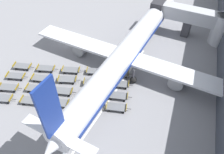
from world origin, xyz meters
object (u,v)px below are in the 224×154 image
baggage_dolly_row_far_col_d (95,71)px  airplane (128,50)px  baggage_dolly_row_near_col_a (2,98)px  baggage_dolly_row_mid_b_col_e (120,84)px  baggage_dolly_row_far_col_e (120,74)px  baggage_dolly_row_far_col_b (46,68)px  baggage_dolly_row_far_col_c (71,70)px  baggage_dolly_row_mid_b_col_a (16,76)px  baggage_dolly_row_mid_a_col_c (63,91)px  baggage_dolly_row_mid_a_col_b (36,89)px  baggage_dolly_row_far_col_a (23,66)px  baggage_dolly_row_mid_b_col_b (41,78)px  baggage_dolly_row_mid_a_col_e (118,96)px  baggage_dolly_row_mid_a_col_a (9,87)px  baggage_dolly_row_mid_b_col_c (67,80)px  baggage_dolly_row_mid_a_col_d (91,93)px  baggage_dolly_row_near_col_b (31,101)px  baggage_dolly_row_near_col_d (87,106)px  baggage_dolly_row_near_col_e (116,107)px  baggage_dolly_row_mid_b_col_d (93,82)px

baggage_dolly_row_far_col_d → airplane: bearing=39.8°
baggage_dolly_row_near_col_a → baggage_dolly_row_far_col_d: bearing=43.1°
baggage_dolly_row_mid_b_col_e → baggage_dolly_row_far_col_e: size_ratio=1.00×
baggage_dolly_row_far_col_b → baggage_dolly_row_far_col_c: same height
baggage_dolly_row_mid_b_col_a → baggage_dolly_row_mid_a_col_c: bearing=-2.3°
baggage_dolly_row_mid_a_col_b → baggage_dolly_row_far_col_e: size_ratio=1.00×
baggage_dolly_row_mid_a_col_c → baggage_dolly_row_far_col_a: bearing=163.5°
baggage_dolly_row_mid_b_col_b → baggage_dolly_row_far_col_e: same height
baggage_dolly_row_far_col_d → baggage_dolly_row_far_col_e: 4.45m
baggage_dolly_row_mid_a_col_e → baggage_dolly_row_mid_a_col_b: bearing=-167.0°
baggage_dolly_row_mid_a_col_a → baggage_dolly_row_mid_b_col_b: bearing=43.4°
baggage_dolly_row_far_col_d → baggage_dolly_row_far_col_c: bearing=-164.7°
baggage_dolly_row_mid_a_col_c → baggage_dolly_row_mid_b_col_b: 5.19m
baggage_dolly_row_mid_b_col_c → baggage_dolly_row_far_col_c: bearing=102.3°
baggage_dolly_row_mid_a_col_d → baggage_dolly_row_far_col_a: size_ratio=1.00×
baggage_dolly_row_mid_b_col_c → baggage_dolly_row_mid_a_col_b: bearing=-137.1°
baggage_dolly_row_mid_a_col_d → baggage_dolly_row_far_col_c: bearing=145.3°
baggage_dolly_row_near_col_a → baggage_dolly_row_near_col_b: size_ratio=1.00×
airplane → baggage_dolly_row_mid_b_col_b: size_ratio=11.71×
baggage_dolly_row_far_col_b → baggage_dolly_row_far_col_e: (13.10, 3.20, 0.00)m
baggage_dolly_row_mid_a_col_b → baggage_dolly_row_far_col_e: bearing=34.0°
baggage_dolly_row_near_col_d → baggage_dolly_row_mid_b_col_c: size_ratio=1.00×
baggage_dolly_row_near_col_e → baggage_dolly_row_mid_a_col_b: 13.84m
airplane → baggage_dolly_row_mid_b_col_b: (-12.93, -8.78, -3.04)m
baggage_dolly_row_near_col_b → baggage_dolly_row_mid_a_col_a: size_ratio=1.00×
baggage_dolly_row_mid_a_col_b → baggage_dolly_row_mid_b_col_b: (-0.50, 2.38, 0.00)m
baggage_dolly_row_mid_a_col_b → baggage_dolly_row_far_col_b: size_ratio=1.00×
baggage_dolly_row_mid_b_col_c → baggage_dolly_row_mid_b_col_d: bearing=10.6°
baggage_dolly_row_near_col_b → baggage_dolly_row_near_col_e: (13.03, 3.27, 0.00)m
baggage_dolly_row_near_col_e → baggage_dolly_row_mid_b_col_a: size_ratio=1.00×
baggage_dolly_row_far_col_c → baggage_dolly_row_mid_a_col_c: bearing=-77.4°
baggage_dolly_row_mid_b_col_e → baggage_dolly_row_mid_b_col_a: bearing=-166.6°
baggage_dolly_row_far_col_c → baggage_dolly_row_mid_b_col_a: bearing=-151.1°
baggage_dolly_row_far_col_a → baggage_dolly_row_far_col_b: 4.49m
baggage_dolly_row_mid_a_col_e → baggage_dolly_row_far_col_c: same height
baggage_dolly_row_mid_a_col_d → baggage_dolly_row_far_col_c: size_ratio=1.00×
baggage_dolly_row_far_col_a → baggage_dolly_row_near_col_b: bearing=-45.7°
baggage_dolly_row_near_col_d → baggage_dolly_row_far_col_b: 11.82m
baggage_dolly_row_mid_a_col_c → baggage_dolly_row_mid_a_col_b: bearing=-167.5°
baggage_dolly_row_near_col_b → baggage_dolly_row_mid_b_col_b: same height
baggage_dolly_row_mid_a_col_c → baggage_dolly_row_far_col_d: (3.16, 6.18, 0.00)m
airplane → baggage_dolly_row_far_col_a: (-17.92, -7.20, -3.04)m
baggage_dolly_row_mid_a_col_a → baggage_dolly_row_near_col_d: bearing=3.7°
baggage_dolly_row_far_col_d → baggage_dolly_row_mid_b_col_e: bearing=-17.0°
baggage_dolly_row_mid_a_col_e → baggage_dolly_row_far_col_e: bearing=104.5°
baggage_dolly_row_mid_b_col_a → baggage_dolly_row_far_col_b: bearing=42.0°
airplane → baggage_dolly_row_near_col_e: bearing=-82.4°
baggage_dolly_row_near_col_d → baggage_dolly_row_mid_b_col_a: bearing=173.0°
baggage_dolly_row_near_col_e → baggage_dolly_row_far_col_c: same height
baggage_dolly_row_far_col_c → baggage_dolly_row_far_col_a: bearing=-167.0°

